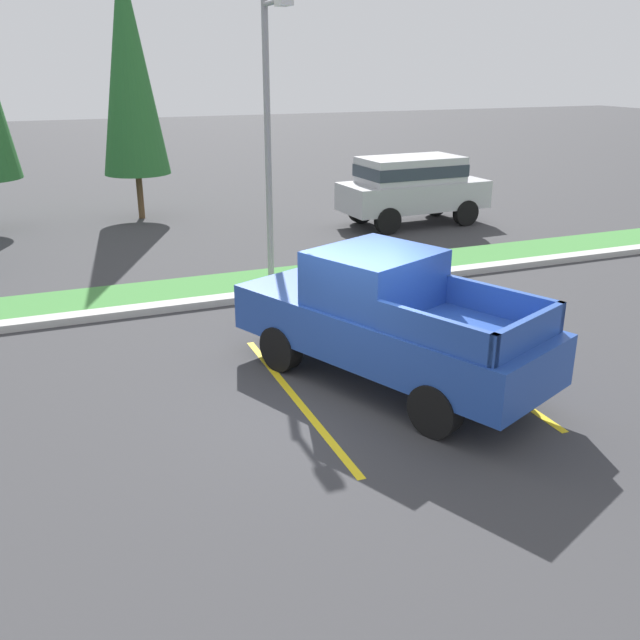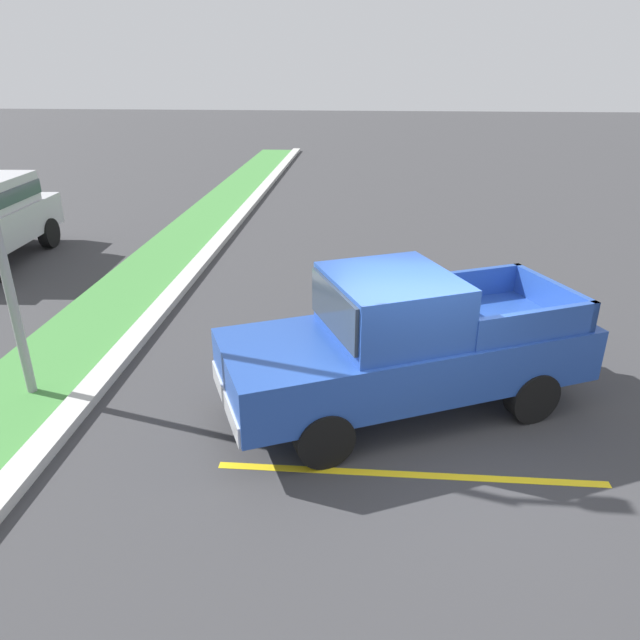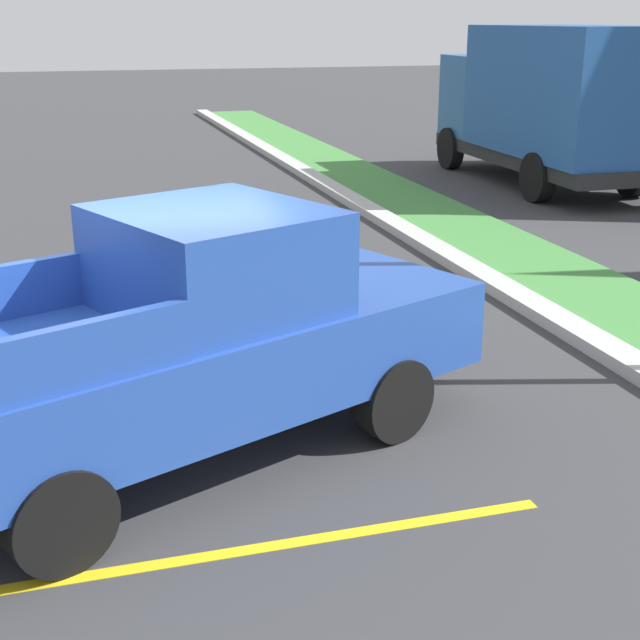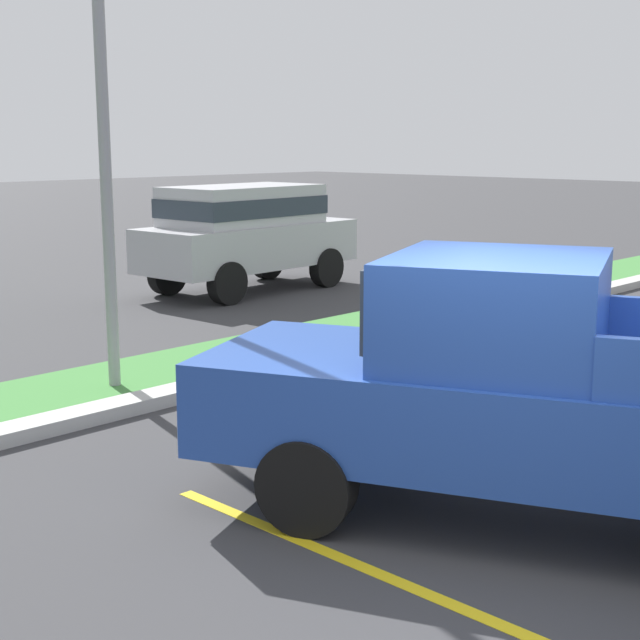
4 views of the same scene
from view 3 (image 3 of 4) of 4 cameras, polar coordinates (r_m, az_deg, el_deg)
The scene contains 6 objects.
ground_plane at distance 8.41m, azimuth -10.45°, elevation -6.60°, with size 120.00×120.00×0.00m, color #38383A.
parking_line_near at distance 9.21m, azimuth -9.61°, elevation -4.22°, with size 0.12×4.80×0.01m, color yellow.
parking_line_far at distance 6.48m, azimuth -6.01°, elevation -14.56°, with size 0.12×4.80×0.01m, color yellow.
curb_strip at distance 10.09m, azimuth 19.01°, elevation -2.52°, with size 56.00×0.40×0.15m, color #B2B2AD.
pickup_truck_main at distance 7.42m, azimuth -8.18°, elevation -1.24°, with size 3.82×5.53×2.10m.
cargo_truck_distant at distance 20.57m, azimuth 14.48°, elevation 13.37°, with size 6.84×2.60×3.40m.
Camera 3 is at (7.59, -0.66, 3.55)m, focal length 50.28 mm.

